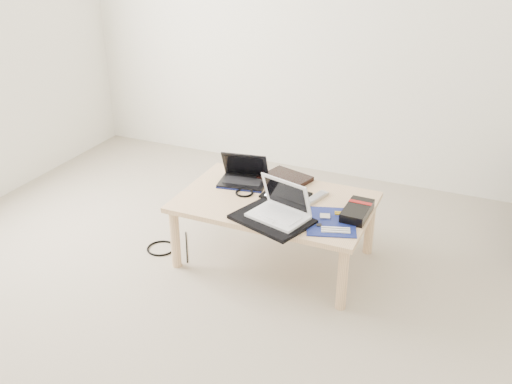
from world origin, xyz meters
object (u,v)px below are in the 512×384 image
at_px(netbook, 244,177).
at_px(white_laptop, 281,209).
at_px(coffee_table, 275,207).
at_px(gpu_box, 357,211).

relative_size(netbook, white_laptop, 0.90).
height_order(coffee_table, white_laptop, white_laptop).
relative_size(coffee_table, gpu_box, 4.27).
bearing_deg(coffee_table, gpu_box, 0.49).
bearing_deg(gpu_box, coffee_table, -179.51).
height_order(netbook, white_laptop, white_laptop).
xyz_separation_m(white_laptop, gpu_box, (0.37, 0.20, -0.04)).
xyz_separation_m(netbook, white_laptop, (0.37, -0.34, 0.02)).
distance_m(netbook, white_laptop, 0.50).
distance_m(coffee_table, white_laptop, 0.25).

